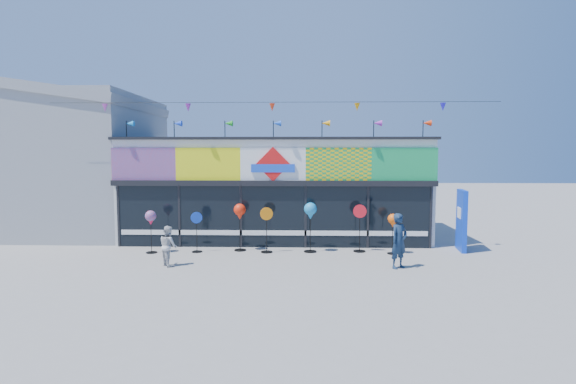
{
  "coord_description": "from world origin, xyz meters",
  "views": [
    {
      "loc": [
        1.01,
        -13.06,
        3.5
      ],
      "look_at": [
        0.59,
        2.0,
        2.2
      ],
      "focal_mm": 28.0,
      "sensor_mm": 36.0,
      "label": 1
    }
  ],
  "objects_px": {
    "spinner_0": "(151,219)",
    "child": "(168,246)",
    "spinner_3": "(267,229)",
    "spinner_2": "(240,213)",
    "spinner_4": "(310,212)",
    "adult_man": "(399,241)",
    "spinner_1": "(197,231)",
    "spinner_5": "(360,227)",
    "blue_sign": "(462,220)",
    "spinner_6": "(393,222)"
  },
  "relations": [
    {
      "from": "spinner_6",
      "to": "spinner_2",
      "type": "bearing_deg",
      "value": 175.82
    },
    {
      "from": "spinner_6",
      "to": "child",
      "type": "bearing_deg",
      "value": -166.04
    },
    {
      "from": "spinner_0",
      "to": "spinner_2",
      "type": "bearing_deg",
      "value": 8.75
    },
    {
      "from": "spinner_5",
      "to": "spinner_0",
      "type": "bearing_deg",
      "value": -176.8
    },
    {
      "from": "spinner_0",
      "to": "spinner_2",
      "type": "xyz_separation_m",
      "value": [
        3.07,
        0.47,
        0.16
      ]
    },
    {
      "from": "spinner_0",
      "to": "spinner_1",
      "type": "height_order",
      "value": "spinner_0"
    },
    {
      "from": "spinner_2",
      "to": "spinner_0",
      "type": "bearing_deg",
      "value": -171.25
    },
    {
      "from": "spinner_0",
      "to": "adult_man",
      "type": "relative_size",
      "value": 0.89
    },
    {
      "from": "spinner_0",
      "to": "spinner_1",
      "type": "relative_size",
      "value": 1.05
    },
    {
      "from": "spinner_3",
      "to": "blue_sign",
      "type": "bearing_deg",
      "value": 4.3
    },
    {
      "from": "spinner_1",
      "to": "adult_man",
      "type": "height_order",
      "value": "adult_man"
    },
    {
      "from": "spinner_6",
      "to": "child",
      "type": "distance_m",
      "value": 7.56
    },
    {
      "from": "spinner_3",
      "to": "child",
      "type": "relative_size",
      "value": 1.28
    },
    {
      "from": "spinner_2",
      "to": "adult_man",
      "type": "distance_m",
      "value": 5.7
    },
    {
      "from": "spinner_0",
      "to": "spinner_6",
      "type": "relative_size",
      "value": 1.07
    },
    {
      "from": "spinner_0",
      "to": "child",
      "type": "distance_m",
      "value": 2.15
    },
    {
      "from": "blue_sign",
      "to": "spinner_6",
      "type": "distance_m",
      "value": 2.66
    },
    {
      "from": "spinner_2",
      "to": "blue_sign",
      "type": "bearing_deg",
      "value": 1.76
    },
    {
      "from": "child",
      "to": "spinner_4",
      "type": "bearing_deg",
      "value": -105.82
    },
    {
      "from": "spinner_4",
      "to": "child",
      "type": "xyz_separation_m",
      "value": [
        -4.47,
        -2.05,
        -0.79
      ]
    },
    {
      "from": "spinner_1",
      "to": "spinner_4",
      "type": "height_order",
      "value": "spinner_4"
    },
    {
      "from": "spinner_4",
      "to": "spinner_1",
      "type": "bearing_deg",
      "value": -178.12
    },
    {
      "from": "spinner_4",
      "to": "spinner_6",
      "type": "bearing_deg",
      "value": -4.65
    },
    {
      "from": "child",
      "to": "spinner_3",
      "type": "bearing_deg",
      "value": -97.03
    },
    {
      "from": "spinner_0",
      "to": "spinner_4",
      "type": "distance_m",
      "value": 5.6
    },
    {
      "from": "blue_sign",
      "to": "spinner_6",
      "type": "xyz_separation_m",
      "value": [
        -2.58,
        -0.64,
        0.03
      ]
    },
    {
      "from": "spinner_4",
      "to": "spinner_6",
      "type": "relative_size",
      "value": 1.25
    },
    {
      "from": "child",
      "to": "spinner_0",
      "type": "bearing_deg",
      "value": -7.63
    },
    {
      "from": "spinner_4",
      "to": "adult_man",
      "type": "height_order",
      "value": "spinner_4"
    },
    {
      "from": "spinner_0",
      "to": "spinner_1",
      "type": "xyz_separation_m",
      "value": [
        1.57,
        0.18,
        -0.45
      ]
    },
    {
      "from": "spinner_5",
      "to": "spinner_2",
      "type": "bearing_deg",
      "value": 179.18
    },
    {
      "from": "spinner_0",
      "to": "spinner_3",
      "type": "distance_m",
      "value": 4.07
    },
    {
      "from": "spinner_0",
      "to": "spinner_2",
      "type": "distance_m",
      "value": 3.11
    },
    {
      "from": "spinner_3",
      "to": "child",
      "type": "distance_m",
      "value": 3.51
    },
    {
      "from": "spinner_0",
      "to": "spinner_5",
      "type": "bearing_deg",
      "value": 3.2
    },
    {
      "from": "spinner_0",
      "to": "child",
      "type": "height_order",
      "value": "spinner_0"
    },
    {
      "from": "spinner_5",
      "to": "spinner_6",
      "type": "distance_m",
      "value": 1.17
    },
    {
      "from": "spinner_5",
      "to": "adult_man",
      "type": "height_order",
      "value": "spinner_5"
    },
    {
      "from": "spinner_3",
      "to": "adult_man",
      "type": "distance_m",
      "value": 4.67
    },
    {
      "from": "spinner_1",
      "to": "spinner_5",
      "type": "height_order",
      "value": "spinner_5"
    },
    {
      "from": "blue_sign",
      "to": "spinner_3",
      "type": "xyz_separation_m",
      "value": [
        -6.98,
        -0.53,
        -0.25
      ]
    },
    {
      "from": "spinner_6",
      "to": "adult_man",
      "type": "distance_m",
      "value": 1.97
    },
    {
      "from": "spinner_3",
      "to": "spinner_2",
      "type": "bearing_deg",
      "value": 164.05
    },
    {
      "from": "spinner_5",
      "to": "adult_man",
      "type": "relative_size",
      "value": 1.0
    },
    {
      "from": "spinner_5",
      "to": "adult_man",
      "type": "bearing_deg",
      "value": -68.45
    },
    {
      "from": "spinner_0",
      "to": "spinner_4",
      "type": "relative_size",
      "value": 0.85
    },
    {
      "from": "spinner_2",
      "to": "spinner_3",
      "type": "height_order",
      "value": "spinner_2"
    },
    {
      "from": "spinner_1",
      "to": "spinner_2",
      "type": "height_order",
      "value": "spinner_2"
    },
    {
      "from": "spinner_4",
      "to": "child",
      "type": "bearing_deg",
      "value": -155.32
    },
    {
      "from": "spinner_1",
      "to": "spinner_5",
      "type": "relative_size",
      "value": 0.85
    }
  ]
}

